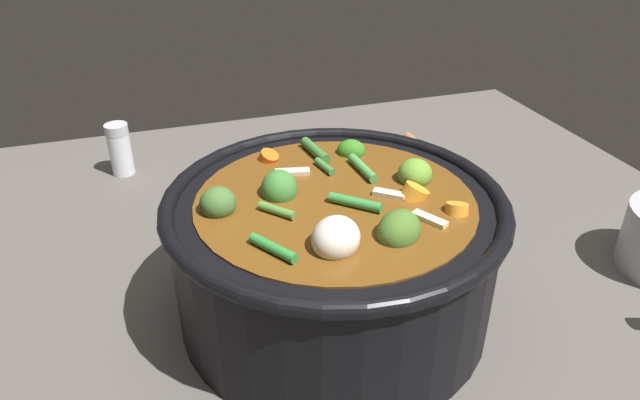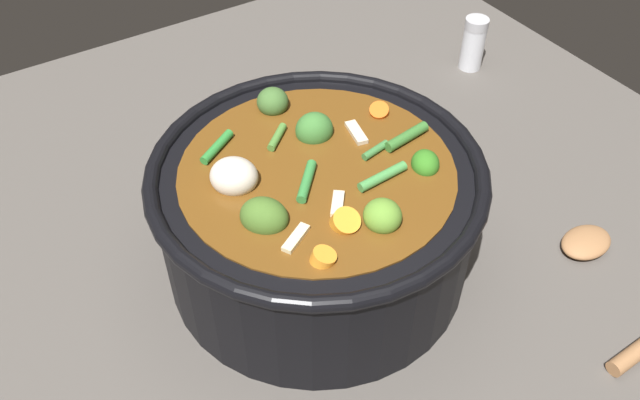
# 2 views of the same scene
# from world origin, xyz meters

# --- Properties ---
(ground_plane) EXTENTS (1.10, 1.10, 0.00)m
(ground_plane) POSITION_xyz_m (0.00, 0.00, 0.00)
(ground_plane) COLOR #514C47
(cooking_pot) EXTENTS (0.33, 0.33, 0.16)m
(cooking_pot) POSITION_xyz_m (-0.00, -0.00, 0.07)
(cooking_pot) COLOR black
(cooking_pot) RESTS_ON ground_plane
(wooden_spoon) EXTENTS (0.15, 0.21, 0.02)m
(wooden_spoon) POSITION_xyz_m (0.21, 0.26, 0.01)
(wooden_spoon) COLOR #9F6D44
(wooden_spoon) RESTS_ON ground_plane
(salt_shaker) EXTENTS (0.03, 0.03, 0.08)m
(salt_shaker) POSITION_xyz_m (-0.20, 0.39, 0.04)
(salt_shaker) COLOR silver
(salt_shaker) RESTS_ON ground_plane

